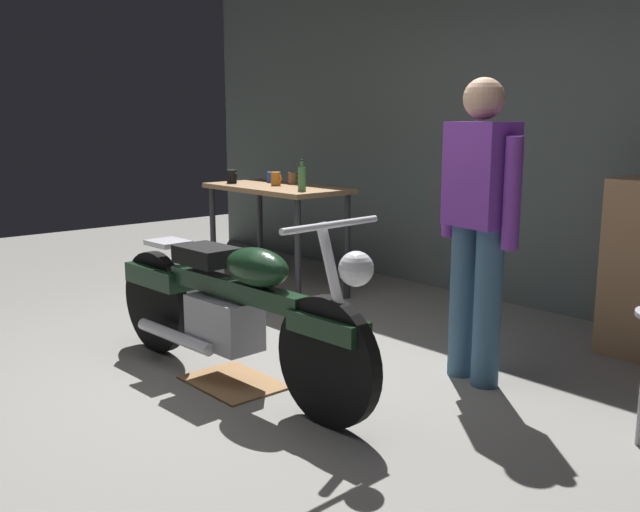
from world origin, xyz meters
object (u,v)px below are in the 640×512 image
motorcycle (231,306)px  bottle (302,178)px  mug_brown_stoneware (293,178)px  person_standing (479,218)px  storage_bin (193,281)px  mug_blue_enamel (272,177)px  mug_orange_travel (276,179)px  mug_black_matte (232,176)px

motorcycle → bottle: size_ratio=9.09×
mug_brown_stoneware → person_standing: bearing=-16.0°
storage_bin → mug_blue_enamel: size_ratio=3.76×
person_standing → mug_brown_stoneware: (-2.44, 0.70, 0.02)m
motorcycle → mug_orange_travel: 2.30m
motorcycle → storage_bin: motorcycle is taller
storage_bin → mug_brown_stoneware: (0.11, 0.96, 0.78)m
mug_black_matte → mug_orange_travel: bearing=21.1°
person_standing → mug_blue_enamel: person_standing is taller
person_standing → mug_orange_travel: (-2.45, 0.52, 0.03)m
mug_orange_travel → bottle: 0.48m
motorcycle → mug_black_matte: mug_black_matte is taller
person_standing → mug_orange_travel: person_standing is taller
mug_orange_travel → mug_brown_stoneware: mug_orange_travel is taller
person_standing → mug_brown_stoneware: person_standing is taller
storage_bin → mug_brown_stoneware: size_ratio=3.63×
mug_brown_stoneware → mug_black_matte: bearing=-141.1°
mug_orange_travel → motorcycle: bearing=-44.5°
storage_bin → bottle: bottle is taller
storage_bin → mug_brown_stoneware: mug_brown_stoneware is taller
mug_orange_travel → mug_blue_enamel: bearing=149.5°
bottle → storage_bin: bearing=-130.5°
mug_brown_stoneware → mug_blue_enamel: (-0.25, -0.04, -0.00)m
motorcycle → person_standing: size_ratio=1.31×
mug_orange_travel → mug_brown_stoneware: (0.01, 0.18, -0.01)m
person_standing → motorcycle: bearing=62.6°
motorcycle → mug_black_matte: 2.51m
bottle → mug_brown_stoneware: bearing=147.9°
mug_brown_stoneware → mug_black_matte: size_ratio=0.98×
person_standing → storage_bin: 2.68m
mug_brown_stoneware → mug_black_matte: 0.55m
person_standing → mug_black_matte: (-2.87, 0.36, 0.03)m
motorcycle → bottle: bearing=125.4°
mug_blue_enamel → motorcycle: bearing=-42.9°
motorcycle → bottle: bottle is taller
mug_black_matte → mug_brown_stoneware: bearing=38.9°
mug_black_matte → person_standing: bearing=-7.1°
bottle → mug_blue_enamel: bearing=160.5°
storage_bin → bottle: 1.21m
mug_blue_enamel → bottle: bottle is taller
person_standing → storage_bin: (-2.56, -0.26, -0.76)m
bottle → motorcycle: bearing=-52.3°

